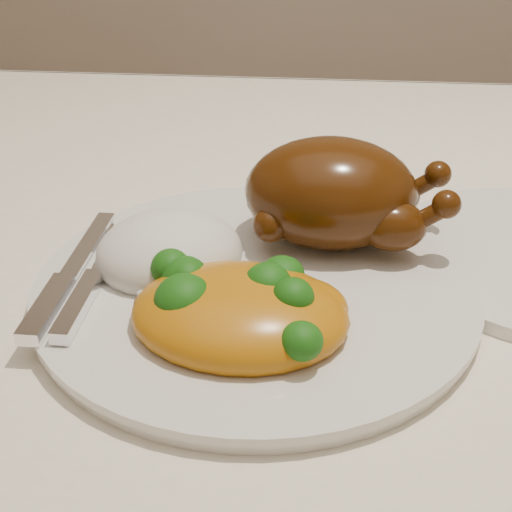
{
  "coord_description": "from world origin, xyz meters",
  "views": [
    {
      "loc": [
        -0.06,
        -0.45,
        1.05
      ],
      "look_at": [
        -0.1,
        -0.03,
        0.8
      ],
      "focal_mm": 50.0,
      "sensor_mm": 36.0,
      "label": 1
    }
  ],
  "objects": [
    {
      "name": "dining_table",
      "position": [
        0.0,
        0.0,
        0.67
      ],
      "size": [
        1.6,
        0.9,
        0.76
      ],
      "color": "brown",
      "rests_on": "floor"
    },
    {
      "name": "tablecloth",
      "position": [
        0.0,
        0.0,
        0.74
      ],
      "size": [
        1.73,
        1.03,
        0.18
      ],
      "color": "white",
      "rests_on": "dining_table"
    },
    {
      "name": "dinner_plate",
      "position": [
        -0.1,
        -0.03,
        0.77
      ],
      "size": [
        0.37,
        0.37,
        0.01
      ],
      "primitive_type": "cylinder",
      "rotation": [
        0.0,
        0.0,
        -0.23
      ],
      "color": "silver",
      "rests_on": "tablecloth"
    },
    {
      "name": "roast_chicken",
      "position": [
        -0.04,
        0.03,
        0.82
      ],
      "size": [
        0.16,
        0.1,
        0.08
      ],
      "rotation": [
        0.0,
        0.0,
        -0.01
      ],
      "color": "#4B2608",
      "rests_on": "dinner_plate"
    },
    {
      "name": "rice_mound",
      "position": [
        -0.16,
        -0.02,
        0.79
      ],
      "size": [
        0.14,
        0.13,
        0.06
      ],
      "rotation": [
        0.0,
        0.0,
        0.4
      ],
      "color": "white",
      "rests_on": "dinner_plate"
    },
    {
      "name": "mac_and_cheese",
      "position": [
        -0.1,
        -0.09,
        0.79
      ],
      "size": [
        0.14,
        0.11,
        0.05
      ],
      "rotation": [
        0.0,
        0.0,
        -0.05
      ],
      "color": "orange",
      "rests_on": "dinner_plate"
    },
    {
      "name": "cutlery",
      "position": [
        -0.22,
        -0.06,
        0.79
      ],
      "size": [
        0.03,
        0.17,
        0.01
      ],
      "rotation": [
        0.0,
        0.0,
        -0.01
      ],
      "color": "silver",
      "rests_on": "dinner_plate"
    }
  ]
}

